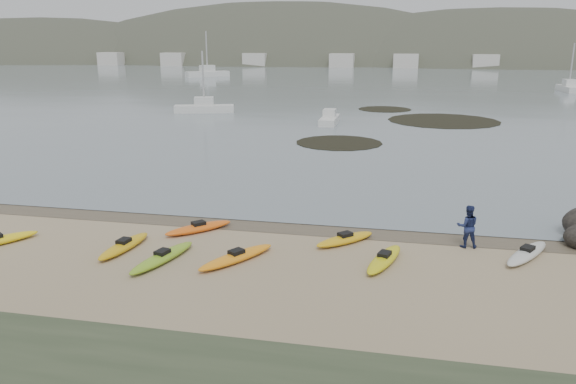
# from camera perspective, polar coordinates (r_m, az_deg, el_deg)

# --- Properties ---
(ground) EXTENTS (600.00, 600.00, 0.00)m
(ground) POSITION_cam_1_polar(r_m,az_deg,el_deg) (25.57, 0.00, -3.24)
(ground) COLOR tan
(ground) RESTS_ON ground
(wet_sand) EXTENTS (60.00, 60.00, 0.00)m
(wet_sand) POSITION_cam_1_polar(r_m,az_deg,el_deg) (25.29, -0.14, -3.45)
(wet_sand) COLOR brown
(wet_sand) RESTS_ON ground
(water) EXTENTS (1200.00, 1200.00, 0.00)m
(water) POSITION_cam_1_polar(r_m,az_deg,el_deg) (323.87, 11.27, 13.56)
(water) COLOR slate
(water) RESTS_ON ground
(kayaks) EXTENTS (23.41, 6.76, 0.34)m
(kayaks) POSITION_cam_1_polar(r_m,az_deg,el_deg) (22.32, -4.72, -5.65)
(kayaks) COLOR gold
(kayaks) RESTS_ON ground
(person_east) EXTENTS (0.91, 0.74, 1.75)m
(person_east) POSITION_cam_1_polar(r_m,az_deg,el_deg) (23.62, 17.78, -3.34)
(person_east) COLOR navy
(person_east) RESTS_ON ground
(kelp_mats) EXTENTS (18.09, 29.95, 0.04)m
(kelp_mats) POSITION_cam_1_polar(r_m,az_deg,el_deg) (58.12, 12.46, 6.92)
(kelp_mats) COLOR black
(kelp_mats) RESTS_ON water
(moored_boats) EXTENTS (98.39, 89.07, 1.34)m
(moored_boats) POSITION_cam_1_polar(r_m,az_deg,el_deg) (110.05, 11.10, 11.07)
(moored_boats) COLOR silver
(moored_boats) RESTS_ON ground
(far_hills) EXTENTS (550.00, 135.00, 80.00)m
(far_hills) POSITION_cam_1_polar(r_m,az_deg,el_deg) (221.70, 20.90, 8.06)
(far_hills) COLOR #384235
(far_hills) RESTS_ON ground
(far_town) EXTENTS (199.00, 5.00, 4.00)m
(far_town) POSITION_cam_1_polar(r_m,az_deg,el_deg) (168.84, 12.49, 12.85)
(far_town) COLOR beige
(far_town) RESTS_ON ground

